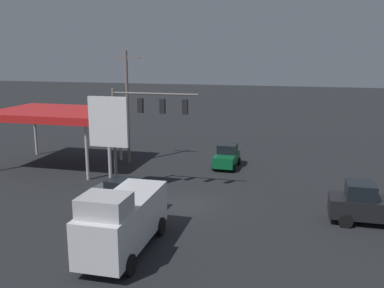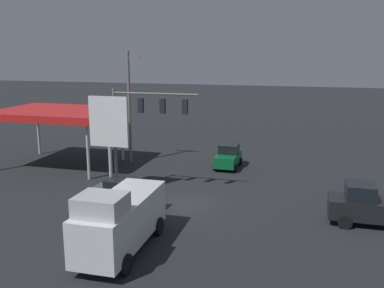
{
  "view_description": "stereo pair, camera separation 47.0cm",
  "coord_description": "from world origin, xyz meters",
  "px_view_note": "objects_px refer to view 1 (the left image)",
  "views": [
    {
      "loc": [
        -7.05,
        25.47,
        9.76
      ],
      "look_at": [
        0.0,
        -2.0,
        3.59
      ],
      "focal_mm": 40.0,
      "sensor_mm": 36.0,
      "label": 1
    },
    {
      "loc": [
        -7.5,
        25.35,
        9.76
      ],
      "look_at": [
        0.0,
        -2.0,
        3.59
      ],
      "focal_mm": 40.0,
      "sensor_mm": 36.0,
      "label": 2
    }
  ],
  "objects_px": {
    "hatchback_crossing": "(227,156)",
    "price_sign": "(108,125)",
    "sedan_waiting": "(124,194)",
    "traffic_signal_assembly": "(144,117)",
    "pickup_parked": "(373,205)",
    "utility_pole": "(127,105)",
    "delivery_truck": "(123,220)"
  },
  "relations": [
    {
      "from": "hatchback_crossing",
      "to": "price_sign",
      "type": "bearing_deg",
      "value": -37.7
    },
    {
      "from": "hatchback_crossing",
      "to": "sedan_waiting",
      "type": "bearing_deg",
      "value": -20.46
    },
    {
      "from": "price_sign",
      "to": "sedan_waiting",
      "type": "relative_size",
      "value": 1.49
    },
    {
      "from": "traffic_signal_assembly",
      "to": "pickup_parked",
      "type": "bearing_deg",
      "value": 171.67
    },
    {
      "from": "pickup_parked",
      "to": "utility_pole",
      "type": "bearing_deg",
      "value": -26.49
    },
    {
      "from": "pickup_parked",
      "to": "delivery_truck",
      "type": "bearing_deg",
      "value": 28.75
    },
    {
      "from": "utility_pole",
      "to": "delivery_truck",
      "type": "height_order",
      "value": "utility_pole"
    },
    {
      "from": "price_sign",
      "to": "utility_pole",
      "type": "bearing_deg",
      "value": -76.63
    },
    {
      "from": "price_sign",
      "to": "hatchback_crossing",
      "type": "height_order",
      "value": "price_sign"
    },
    {
      "from": "traffic_signal_assembly",
      "to": "hatchback_crossing",
      "type": "bearing_deg",
      "value": -119.27
    },
    {
      "from": "pickup_parked",
      "to": "hatchback_crossing",
      "type": "distance_m",
      "value": 14.4
    },
    {
      "from": "price_sign",
      "to": "delivery_truck",
      "type": "relative_size",
      "value": 0.99
    },
    {
      "from": "hatchback_crossing",
      "to": "pickup_parked",
      "type": "bearing_deg",
      "value": 46.53
    },
    {
      "from": "delivery_truck",
      "to": "pickup_parked",
      "type": "bearing_deg",
      "value": 118.45
    },
    {
      "from": "price_sign",
      "to": "pickup_parked",
      "type": "height_order",
      "value": "price_sign"
    },
    {
      "from": "pickup_parked",
      "to": "hatchback_crossing",
      "type": "height_order",
      "value": "pickup_parked"
    },
    {
      "from": "sedan_waiting",
      "to": "delivery_truck",
      "type": "height_order",
      "value": "delivery_truck"
    },
    {
      "from": "pickup_parked",
      "to": "sedan_waiting",
      "type": "bearing_deg",
      "value": 5.02
    },
    {
      "from": "traffic_signal_assembly",
      "to": "hatchback_crossing",
      "type": "distance_m",
      "value": 10.14
    },
    {
      "from": "hatchback_crossing",
      "to": "delivery_truck",
      "type": "bearing_deg",
      "value": -6.29
    },
    {
      "from": "price_sign",
      "to": "sedan_waiting",
      "type": "xyz_separation_m",
      "value": [
        -2.31,
        2.96,
        -3.84
      ]
    },
    {
      "from": "price_sign",
      "to": "traffic_signal_assembly",
      "type": "bearing_deg",
      "value": -167.11
    },
    {
      "from": "utility_pole",
      "to": "price_sign",
      "type": "height_order",
      "value": "utility_pole"
    },
    {
      "from": "traffic_signal_assembly",
      "to": "sedan_waiting",
      "type": "distance_m",
      "value": 5.63
    },
    {
      "from": "traffic_signal_assembly",
      "to": "utility_pole",
      "type": "height_order",
      "value": "utility_pole"
    },
    {
      "from": "price_sign",
      "to": "sedan_waiting",
      "type": "height_order",
      "value": "price_sign"
    },
    {
      "from": "sedan_waiting",
      "to": "pickup_parked",
      "type": "distance_m",
      "value": 14.85
    },
    {
      "from": "traffic_signal_assembly",
      "to": "utility_pole",
      "type": "distance_m",
      "value": 8.36
    },
    {
      "from": "utility_pole",
      "to": "price_sign",
      "type": "distance_m",
      "value": 7.98
    },
    {
      "from": "traffic_signal_assembly",
      "to": "pickup_parked",
      "type": "distance_m",
      "value": 15.46
    },
    {
      "from": "pickup_parked",
      "to": "delivery_truck",
      "type": "xyz_separation_m",
      "value": [
        12.47,
        6.9,
        0.58
      ]
    },
    {
      "from": "price_sign",
      "to": "sedan_waiting",
      "type": "distance_m",
      "value": 5.37
    }
  ]
}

